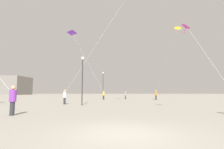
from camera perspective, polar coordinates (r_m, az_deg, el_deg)
The scene contains 12 objects.
ground_plane at distance 6.36m, azimuth 3.72°, elevation -19.02°, with size 300.00×300.00×0.00m, color #9E9689.
person_in_yellow at distance 33.76m, azimuth -2.79°, elevation -6.69°, with size 0.39×0.39×1.77m.
person_in_white at distance 21.35m, azimuth -15.47°, elevation -6.99°, with size 0.38×0.38×1.75m.
person_in_orange at distance 33.99m, azimuth 14.40°, elevation -6.46°, with size 0.40×0.40×1.83m.
person_in_grey at distance 35.48m, azimuth 4.50°, elevation -6.81°, with size 0.35×0.35×1.59m.
person_in_purple at distance 12.52m, azimuth -30.14°, elevation -7.06°, with size 0.41×0.41×1.86m.
kite_violet_delta at distance 41.18m, azimuth -13.02°, elevation 13.13°, with size 8.41×5.05×14.09m.
kite_magenta_diamond at distance 15.05m, azimuth 23.57°, elevation 14.30°, with size 2.35×2.55×5.57m.
kite_amber_diamond at distance 27.01m, azimuth 20.91°, elevation 13.91°, with size 1.32×9.83×9.66m.
building_left_hall at distance 112.45m, azimuth -30.04°, elevation -3.25°, with size 15.02×17.59×10.17m.
lamppost_east at distance 37.44m, azimuth -2.99°, elevation -2.23°, with size 0.36×0.36×5.85m.
lamppost_west at distance 19.33m, azimuth -9.81°, elevation 0.56°, with size 0.36×0.36×5.41m.
Camera 1 is at (-0.50, -6.17, 1.44)m, focal length 27.47 mm.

